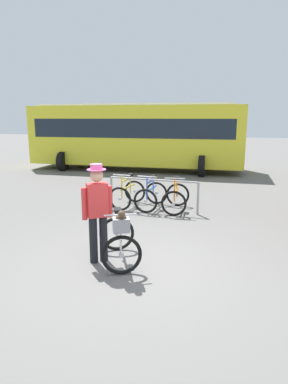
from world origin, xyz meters
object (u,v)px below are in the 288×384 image
object	(u,v)px
featured_bicycle	(119,237)
person_with_featured_bike	(98,209)
racked_bike_blue	(151,196)
racked_bike_yellow	(128,194)
racked_bike_orange	(176,198)
bus_distant	(136,133)

from	to	relation	value
featured_bicycle	person_with_featured_bike	size ratio (longest dim) A/B	0.73
racked_bike_blue	featured_bicycle	xyz separation A→B (m)	(0.34, -3.69, 0.12)
racked_bike_yellow	person_with_featured_bike	xyz separation A→B (m)	(0.65, -3.73, 0.58)
racked_bike_yellow	featured_bicycle	size ratio (longest dim) A/B	0.94
featured_bicycle	person_with_featured_bike	xyz separation A→B (m)	(-0.39, 0.02, 0.46)
racked_bike_orange	featured_bicycle	bearing A→B (deg)	-95.58
bus_distant	person_with_featured_bike	bearing A→B (deg)	-77.27
racked_bike_blue	featured_bicycle	bearing A→B (deg)	-84.69
person_with_featured_bike	racked_bike_blue	bearing A→B (deg)	89.24
racked_bike_yellow	bus_distant	bearing A→B (deg)	104.26
racked_bike_blue	racked_bike_yellow	bearing A→B (deg)	175.36
racked_bike_orange	bus_distant	distance (m)	7.70
racked_bike_yellow	person_with_featured_bike	size ratio (longest dim) A/B	0.68
person_with_featured_bike	racked_bike_yellow	bearing A→B (deg)	99.89
racked_bike_blue	bus_distant	distance (m)	7.39
racked_bike_blue	person_with_featured_bike	bearing A→B (deg)	-90.76
racked_bike_yellow	bus_distant	world-z (taller)	bus_distant
person_with_featured_bike	bus_distant	world-z (taller)	bus_distant
racked_bike_yellow	racked_bike_orange	bearing A→B (deg)	-4.64
bus_distant	featured_bicycle	bearing A→B (deg)	-75.29
racked_bike_blue	person_with_featured_bike	xyz separation A→B (m)	(-0.05, -3.67, 0.58)
racked_bike_orange	bus_distant	size ratio (longest dim) A/B	0.11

